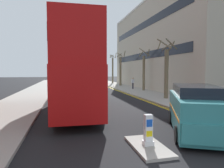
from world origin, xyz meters
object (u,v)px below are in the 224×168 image
keep_left_bollard (148,131)px  taxi_minivan (196,110)px  pedestrian_far (133,83)px  double_decker_bus_away (76,67)px

keep_left_bollard → taxi_minivan: 2.89m
taxi_minivan → pedestrian_far: (4.15, 19.72, -0.08)m
keep_left_bollard → double_decker_bus_away: 7.97m
double_decker_bus_away → taxi_minivan: (4.78, -6.34, -1.96)m
keep_left_bollard → pedestrian_far: 21.78m
keep_left_bollard → double_decker_bus_away: bearing=106.0°
double_decker_bus_away → taxi_minivan: 8.18m
keep_left_bollard → double_decker_bus_away: size_ratio=0.10×
double_decker_bus_away → keep_left_bollard: bearing=-74.0°
double_decker_bus_away → pedestrian_far: bearing=56.3°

